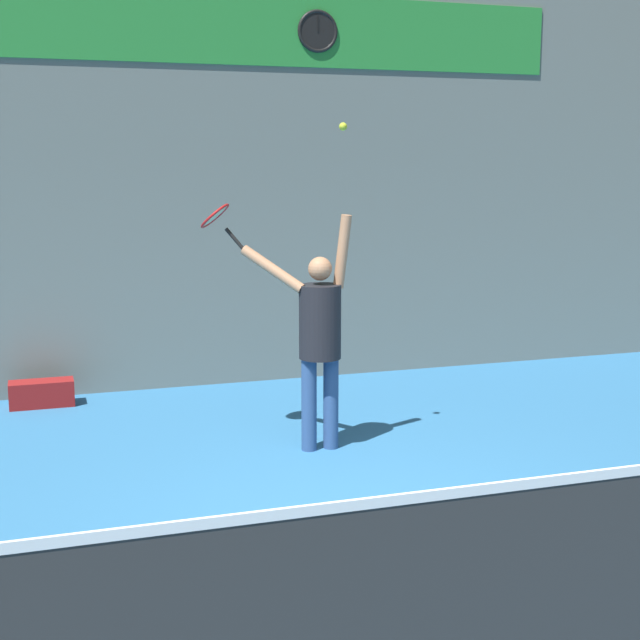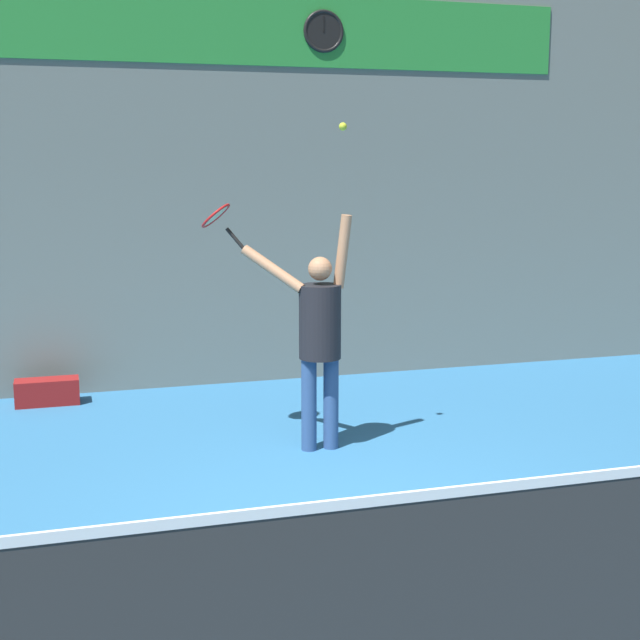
{
  "view_description": "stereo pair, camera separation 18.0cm",
  "coord_description": "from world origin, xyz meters",
  "views": [
    {
      "loc": [
        -1.95,
        -4.83,
        2.42
      ],
      "look_at": [
        0.28,
        2.13,
        1.12
      ],
      "focal_mm": 50.0,
      "sensor_mm": 36.0,
      "label": 1
    },
    {
      "loc": [
        -1.77,
        -4.88,
        2.42
      ],
      "look_at": [
        0.28,
        2.13,
        1.12
      ],
      "focal_mm": 50.0,
      "sensor_mm": 36.0,
      "label": 2
    }
  ],
  "objects": [
    {
      "name": "back_wall",
      "position": [
        0.0,
        4.67,
        2.5
      ],
      "size": [
        18.0,
        0.1,
        5.0
      ],
      "color": "slate",
      "rests_on": "ground_plane"
    },
    {
      "name": "court_net",
      "position": [
        0.0,
        -1.33,
        0.5
      ],
      "size": [
        7.0,
        0.07,
        1.06
      ],
      "color": "#333333",
      "rests_on": "ground_plane"
    },
    {
      "name": "tennis_player",
      "position": [
        0.27,
        2.14,
        1.02
      ],
      "size": [
        0.89,
        0.56,
        2.0
      ],
      "color": "#2D4C7F",
      "rests_on": "ground_plane"
    },
    {
      "name": "tennis_ball",
      "position": [
        0.44,
        2.01,
        2.7
      ],
      "size": [
        0.06,
        0.06,
        0.06
      ],
      "color": "#CCDB2D"
    },
    {
      "name": "tennis_racket",
      "position": [
        -0.49,
        2.56,
        1.96
      ],
      "size": [
        0.41,
        0.38,
        0.4
      ],
      "color": "black"
    },
    {
      "name": "scoreboard_clock",
      "position": [
        1.04,
        4.59,
        3.79
      ],
      "size": [
        0.45,
        0.04,
        0.45
      ],
      "color": "black"
    },
    {
      "name": "ground_plane",
      "position": [
        0.0,
        0.0,
        0.0
      ],
      "size": [
        18.0,
        18.0,
        0.0
      ],
      "primitive_type": "plane",
      "color": "teal"
    },
    {
      "name": "equipment_bag",
      "position": [
        -1.97,
        4.26,
        0.13
      ],
      "size": [
        0.63,
        0.26,
        0.26
      ],
      "color": "maroon",
      "rests_on": "ground_plane"
    },
    {
      "name": "sponsor_banner",
      "position": [
        0.0,
        4.61,
        3.79
      ],
      "size": [
        7.52,
        0.02,
        0.75
      ],
      "color": "#288C38"
    }
  ]
}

